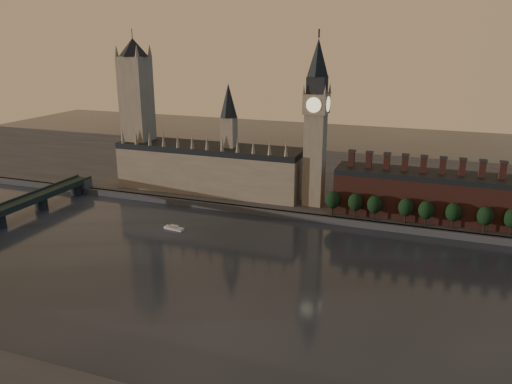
% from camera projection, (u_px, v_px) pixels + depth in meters
% --- Properties ---
extents(ground, '(900.00, 900.00, 0.00)m').
position_uv_depth(ground, '(233.00, 282.00, 225.67)').
color(ground, black).
rests_on(ground, ground).
extents(north_bank, '(900.00, 182.00, 4.00)m').
position_uv_depth(north_bank, '(321.00, 179.00, 384.94)').
color(north_bank, '#49494E').
rests_on(north_bank, ground).
extents(palace_of_westminster, '(130.00, 30.30, 74.00)m').
position_uv_depth(palace_of_westminster, '(210.00, 166.00, 343.58)').
color(palace_of_westminster, gray).
rests_on(palace_of_westminster, north_bank).
extents(victoria_tower, '(24.00, 24.00, 108.00)m').
position_uv_depth(victoria_tower, '(137.00, 108.00, 350.85)').
color(victoria_tower, gray).
rests_on(victoria_tower, north_bank).
extents(big_ben, '(15.00, 15.00, 107.00)m').
position_uv_depth(big_ben, '(316.00, 122.00, 304.44)').
color(big_ben, gray).
rests_on(big_ben, north_bank).
extents(chimney_block, '(110.00, 25.00, 37.00)m').
position_uv_depth(chimney_block, '(430.00, 195.00, 292.99)').
color(chimney_block, '#562921').
rests_on(chimney_block, north_bank).
extents(embankment_tree_0, '(8.60, 8.60, 14.88)m').
position_uv_depth(embankment_tree_0, '(333.00, 200.00, 297.31)').
color(embankment_tree_0, black).
rests_on(embankment_tree_0, north_bank).
extents(embankment_tree_1, '(8.60, 8.60, 14.88)m').
position_uv_depth(embankment_tree_1, '(355.00, 202.00, 293.36)').
color(embankment_tree_1, black).
rests_on(embankment_tree_1, north_bank).
extents(embankment_tree_2, '(8.60, 8.60, 14.88)m').
position_uv_depth(embankment_tree_2, '(375.00, 204.00, 289.17)').
color(embankment_tree_2, black).
rests_on(embankment_tree_2, north_bank).
extents(embankment_tree_3, '(8.60, 8.60, 14.88)m').
position_uv_depth(embankment_tree_3, '(406.00, 207.00, 284.35)').
color(embankment_tree_3, black).
rests_on(embankment_tree_3, north_bank).
extents(embankment_tree_4, '(8.60, 8.60, 14.88)m').
position_uv_depth(embankment_tree_4, '(426.00, 210.00, 279.91)').
color(embankment_tree_4, black).
rests_on(embankment_tree_4, north_bank).
extents(embankment_tree_5, '(8.60, 8.60, 14.88)m').
position_uv_depth(embankment_tree_5, '(453.00, 212.00, 276.29)').
color(embankment_tree_5, black).
rests_on(embankment_tree_5, north_bank).
extents(embankment_tree_6, '(8.60, 8.60, 14.88)m').
position_uv_depth(embankment_tree_6, '(485.00, 216.00, 270.33)').
color(embankment_tree_6, black).
rests_on(embankment_tree_6, north_bank).
extents(embankment_tree_7, '(8.60, 8.60, 14.88)m').
position_uv_depth(embankment_tree_7, '(512.00, 218.00, 266.74)').
color(embankment_tree_7, black).
rests_on(embankment_tree_7, north_bank).
extents(river_boat, '(12.47, 5.05, 2.42)m').
position_uv_depth(river_boat, '(174.00, 228.00, 287.96)').
color(river_boat, silver).
rests_on(river_boat, ground).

